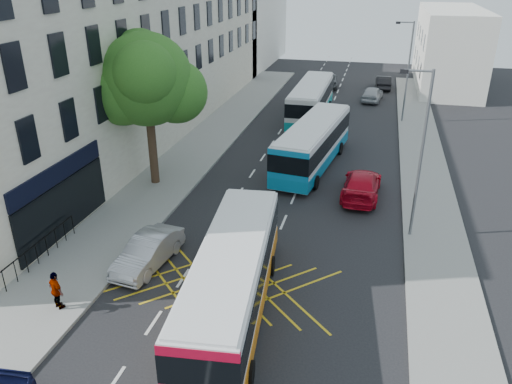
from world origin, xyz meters
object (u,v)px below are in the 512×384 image
Objects in this scene: distant_car_dark at (383,82)px; pedestrian_far at (56,291)px; bus_far at (311,100)px; street_tree at (146,81)px; lamp_far at (407,67)px; parked_car_silver at (148,252)px; bus_near at (232,279)px; distant_car_silver at (373,94)px; red_hatchback at (362,185)px; lamp_near at (420,148)px; distant_car_grey at (326,81)px; bus_mid at (313,144)px.

pedestrian_far reaches higher than distant_car_dark.
bus_far is at bearing 62.31° from distant_car_dark.
street_tree is at bearing -55.23° from pedestrian_far.
distant_car_dark is at bearing 97.60° from lamp_far.
parked_car_silver is (3.47, -8.36, -5.60)m from street_tree.
bus_near is 34.71m from distant_car_silver.
lamp_far reaches higher than parked_car_silver.
parked_car_silver is at bearing 146.96° from bus_near.
lamp_far is at bearing -96.31° from red_hatchback.
lamp_near reaches higher than bus_near.
distant_car_grey is 3.12× the size of pedestrian_far.
lamp_far is (14.71, 17.03, -1.68)m from street_tree.
red_hatchback reaches higher than parked_car_silver.
bus_near reaches higher than parked_car_silver.
bus_far is 2.56× the size of distant_car_dark.
lamp_near is 0.74× the size of bus_mid.
bus_mid is 2.59× the size of parked_car_silver.
pedestrian_far is (-13.20, -29.20, -3.67)m from lamp_far.
bus_far reaches higher than distant_car_silver.
bus_mid is 2.59× the size of distant_car_silver.
distant_car_grey is at bearing 91.48° from parked_car_silver.
bus_far is at bearing 66.46° from street_tree.
lamp_far reaches higher than red_hatchback.
distant_car_dark is (5.93, 13.02, -0.90)m from bus_far.
street_tree is 32.63m from distant_car_dark.
lamp_near is 1.00× the size of lamp_far.
lamp_near reaches higher than parked_car_silver.
bus_far reaches higher than bus_mid.
street_tree reaches higher than distant_car_dark.
bus_mid is (-5.87, 8.20, -3.05)m from lamp_near.
street_tree is 0.84× the size of bus_near.
pedestrian_far reaches higher than parked_car_silver.
lamp_near reaches higher than red_hatchback.
pedestrian_far is (-13.20, -9.20, -3.67)m from lamp_near.
parked_car_silver is at bearing -154.36° from lamp_near.
bus_far is 2.17× the size of red_hatchback.
bus_near is 40.39m from distant_car_dark.
bus_mid is at bearing -47.12° from red_hatchback.
lamp_far is 16.46m from red_hatchback.
distant_car_silver is at bearing -50.68° from distant_car_grey.
distant_car_grey is 41.20m from pedestrian_far.
distant_car_dark is 43.12m from pedestrian_far.
distant_car_silver is at bearing 62.99° from street_tree.
distant_car_dark is (0.83, 28.14, -0.03)m from red_hatchback.
pedestrian_far is at bearing 53.98° from red_hatchback.
lamp_far is 1.61× the size of red_hatchback.
distant_car_grey is 6.01m from distant_car_dark.
distant_car_dark is at bearing 66.11° from bus_far.
red_hatchback is 17.16m from pedestrian_far.
parked_car_silver is at bearing 72.55° from distant_car_dark.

